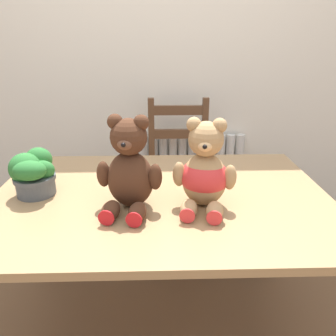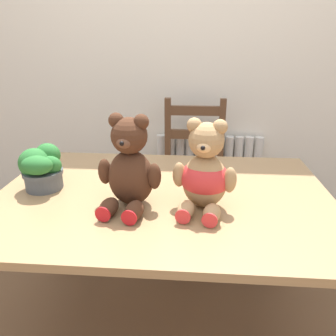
% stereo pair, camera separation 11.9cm
% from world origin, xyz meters
% --- Properties ---
extents(wall_back, '(8.00, 0.04, 2.60)m').
position_xyz_m(wall_back, '(0.00, 1.58, 1.30)').
color(wall_back, silver).
rests_on(wall_back, ground_plane).
extents(radiator, '(0.76, 0.10, 0.69)m').
position_xyz_m(radiator, '(0.23, 1.51, 0.31)').
color(radiator, silver).
rests_on(radiator, ground_plane).
extents(dining_table, '(1.35, 0.94, 0.75)m').
position_xyz_m(dining_table, '(0.00, 0.47, 0.65)').
color(dining_table, '#9E7A51').
rests_on(dining_table, ground_plane).
extents(wooden_chair_behind, '(0.39, 0.40, 0.98)m').
position_xyz_m(wooden_chair_behind, '(0.12, 1.27, 0.47)').
color(wooden_chair_behind, brown).
rests_on(wooden_chair_behind, ground_plane).
extents(teddy_bear_left, '(0.24, 0.26, 0.35)m').
position_xyz_m(teddy_bear_left, '(-0.11, 0.37, 0.90)').
color(teddy_bear_left, '#472819').
rests_on(teddy_bear_left, dining_table).
extents(teddy_bear_right, '(0.24, 0.26, 0.33)m').
position_xyz_m(teddy_bear_right, '(0.16, 0.37, 0.88)').
color(teddy_bear_right, tan).
rests_on(teddy_bear_right, dining_table).
extents(potted_plant, '(0.17, 0.19, 0.18)m').
position_xyz_m(potted_plant, '(-0.50, 0.48, 0.84)').
color(potted_plant, '#4C5156').
rests_on(potted_plant, dining_table).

